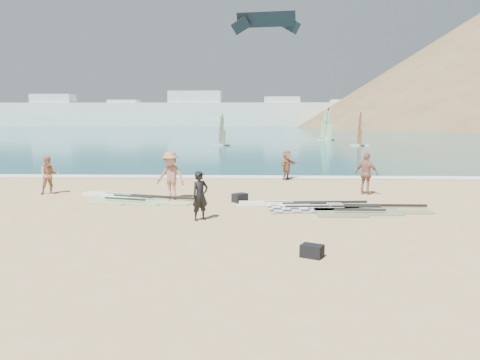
{
  "coord_description": "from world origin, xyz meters",
  "views": [
    {
      "loc": [
        1.37,
        -13.58,
        3.4
      ],
      "look_at": [
        0.75,
        4.0,
        1.0
      ],
      "focal_mm": 35.0,
      "sensor_mm": 36.0,
      "label": 1
    }
  ],
  "objects_px": {
    "person_wetsuit": "(200,196)",
    "beachgoer_back": "(366,174)",
    "rig_orange": "(343,209)",
    "rig_green": "(125,198)",
    "beachgoer_mid": "(171,175)",
    "beachgoer_right": "(287,165)",
    "rig_grey": "(293,206)",
    "gear_bag_near": "(240,198)",
    "gear_bag_far": "(312,251)",
    "beachgoer_left": "(49,175)"
  },
  "relations": [
    {
      "from": "rig_green",
      "to": "person_wetsuit",
      "type": "relative_size",
      "value": 3.26
    },
    {
      "from": "rig_green",
      "to": "beachgoer_back",
      "type": "height_order",
      "value": "beachgoer_back"
    },
    {
      "from": "gear_bag_near",
      "to": "beachgoer_left",
      "type": "relative_size",
      "value": 0.33
    },
    {
      "from": "rig_orange",
      "to": "person_wetsuit",
      "type": "distance_m",
      "value": 5.4
    },
    {
      "from": "person_wetsuit",
      "to": "beachgoer_left",
      "type": "distance_m",
      "value": 8.8
    },
    {
      "from": "rig_grey",
      "to": "rig_green",
      "type": "distance_m",
      "value": 7.0
    },
    {
      "from": "beachgoer_back",
      "to": "rig_green",
      "type": "bearing_deg",
      "value": 48.47
    },
    {
      "from": "gear_bag_far",
      "to": "beachgoer_left",
      "type": "xyz_separation_m",
      "value": [
        -10.47,
        8.97,
        0.68
      ]
    },
    {
      "from": "gear_bag_near",
      "to": "gear_bag_far",
      "type": "height_order",
      "value": "gear_bag_near"
    },
    {
      "from": "beachgoer_right",
      "to": "rig_orange",
      "type": "bearing_deg",
      "value": -133.99
    },
    {
      "from": "rig_green",
      "to": "rig_orange",
      "type": "height_order",
      "value": "same"
    },
    {
      "from": "rig_grey",
      "to": "gear_bag_near",
      "type": "height_order",
      "value": "gear_bag_near"
    },
    {
      "from": "person_wetsuit",
      "to": "beachgoer_right",
      "type": "xyz_separation_m",
      "value": [
        3.49,
        10.02,
        -0.01
      ]
    },
    {
      "from": "beachgoer_mid",
      "to": "beachgoer_back",
      "type": "bearing_deg",
      "value": 33.32
    },
    {
      "from": "rig_grey",
      "to": "person_wetsuit",
      "type": "height_order",
      "value": "person_wetsuit"
    },
    {
      "from": "rig_green",
      "to": "beachgoer_right",
      "type": "bearing_deg",
      "value": 56.29
    },
    {
      "from": "rig_orange",
      "to": "beachgoer_back",
      "type": "height_order",
      "value": "beachgoer_back"
    },
    {
      "from": "gear_bag_near",
      "to": "beachgoer_right",
      "type": "relative_size",
      "value": 0.35
    },
    {
      "from": "beachgoer_right",
      "to": "rig_green",
      "type": "bearing_deg",
      "value": 166.51
    },
    {
      "from": "beachgoer_mid",
      "to": "beachgoer_right",
      "type": "relative_size",
      "value": 1.24
    },
    {
      "from": "beachgoer_left",
      "to": "gear_bag_near",
      "type": "bearing_deg",
      "value": -41.52
    },
    {
      "from": "beachgoer_left",
      "to": "beachgoer_mid",
      "type": "relative_size",
      "value": 0.84
    },
    {
      "from": "beachgoer_back",
      "to": "beachgoer_right",
      "type": "height_order",
      "value": "beachgoer_back"
    },
    {
      "from": "beachgoer_back",
      "to": "beachgoer_right",
      "type": "relative_size",
      "value": 1.15
    },
    {
      "from": "gear_bag_far",
      "to": "rig_orange",
      "type": "bearing_deg",
      "value": 72.71
    },
    {
      "from": "rig_green",
      "to": "beachgoer_right",
      "type": "relative_size",
      "value": 3.3
    },
    {
      "from": "rig_grey",
      "to": "beachgoer_back",
      "type": "bearing_deg",
      "value": 36.35
    },
    {
      "from": "gear_bag_far",
      "to": "person_wetsuit",
      "type": "relative_size",
      "value": 0.32
    },
    {
      "from": "rig_orange",
      "to": "gear_bag_near",
      "type": "bearing_deg",
      "value": 159.1
    },
    {
      "from": "rig_grey",
      "to": "rig_orange",
      "type": "xyz_separation_m",
      "value": [
        1.78,
        -0.51,
        0.0
      ]
    },
    {
      "from": "rig_green",
      "to": "beachgoer_left",
      "type": "distance_m",
      "value": 3.91
    },
    {
      "from": "rig_orange",
      "to": "gear_bag_far",
      "type": "height_order",
      "value": "gear_bag_far"
    },
    {
      "from": "gear_bag_near",
      "to": "person_wetsuit",
      "type": "xyz_separation_m",
      "value": [
        -1.19,
        -3.3,
        0.63
      ]
    },
    {
      "from": "rig_orange",
      "to": "beachgoer_right",
      "type": "xyz_separation_m",
      "value": [
        -1.53,
        8.17,
        0.75
      ]
    },
    {
      "from": "gear_bag_near",
      "to": "beachgoer_back",
      "type": "xyz_separation_m",
      "value": [
        5.45,
        2.01,
        0.74
      ]
    },
    {
      "from": "person_wetsuit",
      "to": "beachgoer_back",
      "type": "distance_m",
      "value": 8.51
    },
    {
      "from": "rig_green",
      "to": "beachgoer_left",
      "type": "bearing_deg",
      "value": 177.66
    },
    {
      "from": "gear_bag_near",
      "to": "person_wetsuit",
      "type": "distance_m",
      "value": 3.57
    },
    {
      "from": "beachgoer_mid",
      "to": "beachgoer_back",
      "type": "distance_m",
      "value": 8.45
    },
    {
      "from": "rig_orange",
      "to": "beachgoer_right",
      "type": "bearing_deg",
      "value": 100.57
    },
    {
      "from": "person_wetsuit",
      "to": "rig_orange",
      "type": "bearing_deg",
      "value": -18.05
    },
    {
      "from": "rig_grey",
      "to": "person_wetsuit",
      "type": "bearing_deg",
      "value": -148.72
    },
    {
      "from": "gear_bag_near",
      "to": "beachgoer_mid",
      "type": "relative_size",
      "value": 0.28
    },
    {
      "from": "gear_bag_far",
      "to": "beachgoer_right",
      "type": "distance_m",
      "value": 14.03
    },
    {
      "from": "rig_orange",
      "to": "beachgoer_mid",
      "type": "height_order",
      "value": "beachgoer_mid"
    },
    {
      "from": "rig_orange",
      "to": "person_wetsuit",
      "type": "height_order",
      "value": "person_wetsuit"
    },
    {
      "from": "rig_grey",
      "to": "beachgoer_left",
      "type": "distance_m",
      "value": 10.85
    },
    {
      "from": "beachgoer_right",
      "to": "rig_grey",
      "type": "bearing_deg",
      "value": -146.48
    },
    {
      "from": "person_wetsuit",
      "to": "beachgoer_left",
      "type": "relative_size",
      "value": 0.97
    },
    {
      "from": "beachgoer_right",
      "to": "gear_bag_far",
      "type": "bearing_deg",
      "value": -145.77
    }
  ]
}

